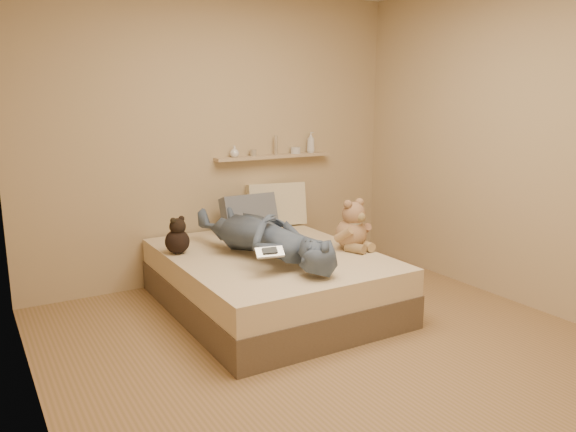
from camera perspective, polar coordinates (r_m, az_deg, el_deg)
room at (r=3.50m, az=5.44°, el=6.08°), size 3.80×3.80×3.80m
bed at (r=4.51m, az=-1.82°, el=-6.53°), size 1.50×1.90×0.45m
game_console at (r=3.83m, az=-1.88°, el=-3.70°), size 0.21×0.12×0.07m
teddy_bear at (r=4.53m, az=6.59°, el=-1.28°), size 0.34×0.34×0.42m
dark_plush at (r=4.48m, az=-11.17°, el=-2.17°), size 0.19×0.19×0.30m
pillow_cream at (r=5.35m, az=-1.23°, el=1.18°), size 0.58×0.34×0.42m
pillow_grey at (r=5.07m, az=-3.95°, el=0.20°), size 0.50×0.24×0.37m
person at (r=4.27m, az=-2.44°, el=-1.96°), size 0.72×1.54×0.35m
wall_shelf at (r=5.36m, az=-1.40°, el=6.07°), size 1.20×0.12×0.03m
shelf_bottles at (r=5.41m, az=-0.42°, el=7.03°), size 0.93×0.12×0.20m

